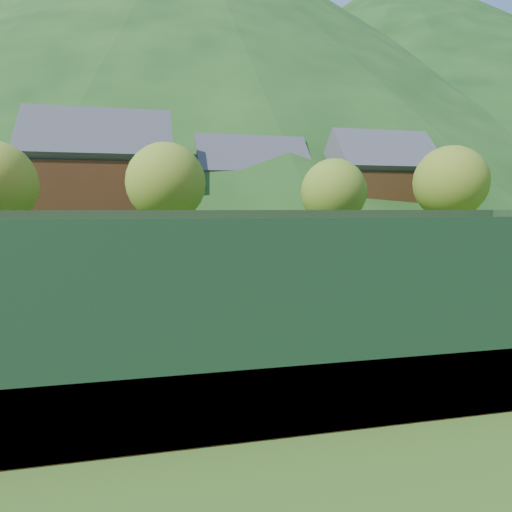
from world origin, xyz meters
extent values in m
plane|color=#2C4C17|center=(0.00, 0.00, 0.00)|extent=(400.00, 400.00, 0.00)
cube|color=#B6421D|center=(0.00, 0.00, 0.01)|extent=(40.00, 24.00, 0.02)
cone|color=#153512|center=(10.00, 160.00, 55.00)|extent=(280.00, 280.00, 110.00)
cone|color=black|center=(90.00, 150.00, 47.50)|extent=(260.00, 260.00, 95.00)
imported|color=#173099|center=(-2.44, -1.48, 0.97)|extent=(0.82, 0.69, 1.91)
imported|color=orange|center=(2.74, 2.74, 0.75)|extent=(0.87, 0.79, 1.45)
imported|color=#CB6712|center=(4.63, 2.93, 0.70)|extent=(0.85, 0.49, 1.37)
imported|color=orange|center=(5.81, 1.06, 0.81)|extent=(0.87, 0.67, 1.59)
imported|color=#D75513|center=(8.31, 1.90, 0.77)|extent=(1.04, 0.69, 1.49)
sphere|color=yellow|center=(-0.85, -2.91, 0.05)|extent=(0.07, 0.07, 0.07)
sphere|color=yellow|center=(1.36, -6.92, 0.05)|extent=(0.07, 0.07, 0.07)
sphere|color=yellow|center=(-4.00, -1.21, 0.05)|extent=(0.07, 0.07, 0.07)
sphere|color=yellow|center=(-4.51, -4.02, 0.05)|extent=(0.07, 0.07, 0.07)
sphere|color=yellow|center=(-0.77, -4.19, 0.05)|extent=(0.07, 0.07, 0.07)
sphere|color=yellow|center=(1.61, -9.10, 0.05)|extent=(0.07, 0.07, 0.07)
sphere|color=yellow|center=(-6.65, -6.27, 0.05)|extent=(0.07, 0.07, 0.07)
sphere|color=yellow|center=(-7.98, -4.82, 0.05)|extent=(0.07, 0.07, 0.07)
sphere|color=yellow|center=(-7.37, -9.47, 0.05)|extent=(0.07, 0.07, 0.07)
sphere|color=yellow|center=(4.13, -1.83, 0.05)|extent=(0.07, 0.07, 0.07)
sphere|color=yellow|center=(-4.73, -3.92, 0.05)|extent=(0.07, 0.07, 0.07)
sphere|color=yellow|center=(-3.09, -7.32, 0.05)|extent=(0.07, 0.07, 0.07)
sphere|color=yellow|center=(-1.66, -8.23, 0.05)|extent=(0.07, 0.07, 0.07)
sphere|color=yellow|center=(-6.76, -2.15, 0.05)|extent=(0.07, 0.07, 0.07)
sphere|color=yellow|center=(2.00, -3.42, 0.05)|extent=(0.07, 0.07, 0.07)
sphere|color=yellow|center=(-6.51, -4.24, 0.05)|extent=(0.07, 0.07, 0.07)
sphere|color=yellow|center=(-0.42, -3.48, 0.05)|extent=(0.07, 0.07, 0.07)
sphere|color=yellow|center=(1.67, -3.71, 0.05)|extent=(0.07, 0.07, 0.07)
sphere|color=yellow|center=(-0.57, -5.23, 0.05)|extent=(0.07, 0.07, 0.07)
sphere|color=yellow|center=(-1.93, -7.04, 0.05)|extent=(0.07, 0.07, 0.07)
sphere|color=yellow|center=(2.65, -5.67, 0.05)|extent=(0.07, 0.07, 0.07)
sphere|color=yellow|center=(-2.23, -3.13, 0.05)|extent=(0.07, 0.07, 0.07)
cube|color=white|center=(0.00, -5.49, 0.02)|extent=(23.77, 0.06, 0.00)
cube|color=white|center=(0.00, 5.49, 0.02)|extent=(23.77, 0.06, 0.00)
cube|color=white|center=(0.00, -4.12, 0.02)|extent=(23.77, 0.06, 0.00)
cube|color=white|center=(0.00, 4.12, 0.02)|extent=(23.77, 0.06, 0.00)
cube|color=white|center=(-6.40, 0.00, 0.02)|extent=(0.06, 8.23, 0.00)
cube|color=silver|center=(6.40, 0.00, 0.02)|extent=(0.06, 8.23, 0.00)
cube|color=white|center=(0.00, 0.00, 0.02)|extent=(12.80, 0.06, 0.00)
cube|color=white|center=(0.00, 0.00, 0.02)|extent=(0.06, 10.97, 0.00)
cube|color=black|center=(0.00, 0.00, 0.47)|extent=(0.03, 11.97, 0.90)
cube|color=white|center=(0.00, 0.00, 0.94)|extent=(0.05, 11.97, 0.06)
cylinder|color=black|center=(0.00, -5.99, 0.57)|extent=(0.10, 0.10, 1.10)
cylinder|color=black|center=(0.00, 5.99, 0.57)|extent=(0.10, 0.10, 1.10)
cube|color=black|center=(0.00, 12.00, 1.52)|extent=(40.00, 0.05, 3.00)
cube|color=#185420|center=(0.00, 12.00, 0.52)|extent=(40.40, 0.05, 1.00)
cube|color=black|center=(0.00, -12.00, 1.52)|extent=(40.00, 0.05, 3.00)
cube|color=#1A5B25|center=(0.00, -12.00, 0.52)|extent=(40.40, 0.05, 1.00)
cylinder|color=black|center=(-6.05, -5.16, 0.30)|extent=(0.02, 0.02, 0.55)
cylinder|color=black|center=(-5.50, -5.16, 0.30)|extent=(0.02, 0.02, 0.55)
cylinder|color=black|center=(-6.05, -4.61, 0.30)|extent=(0.02, 0.02, 0.55)
cylinder|color=black|center=(-5.50, -4.61, 0.30)|extent=(0.02, 0.02, 0.55)
cube|color=black|center=(-5.78, -4.89, 0.57)|extent=(0.55, 0.55, 0.02)
cube|color=black|center=(-5.78, -5.16, 0.80)|extent=(0.55, 0.02, 0.45)
cube|color=black|center=(-5.78, -4.61, 0.80)|extent=(0.55, 0.02, 0.45)
cube|color=black|center=(-6.05, -4.89, 0.80)|extent=(0.02, 0.55, 0.45)
cube|color=black|center=(-5.50, -4.89, 0.80)|extent=(0.02, 0.55, 0.45)
sphere|color=#CCE526|center=(-5.98, -5.09, 0.99)|extent=(0.07, 0.07, 0.07)
sphere|color=#CCE526|center=(-5.98, -4.95, 0.99)|extent=(0.07, 0.07, 0.07)
sphere|color=#CCE526|center=(-5.98, -4.82, 0.99)|extent=(0.07, 0.07, 0.07)
sphere|color=#CCE526|center=(-5.98, -4.68, 0.99)|extent=(0.07, 0.07, 0.07)
sphere|color=#CCE526|center=(-5.85, -5.09, 0.99)|extent=(0.07, 0.07, 0.07)
sphere|color=#CCE526|center=(-5.85, -4.95, 0.99)|extent=(0.07, 0.07, 0.07)
sphere|color=#CCE526|center=(-5.85, -4.82, 0.99)|extent=(0.07, 0.07, 0.07)
sphere|color=#CCE526|center=(-5.85, -4.68, 0.99)|extent=(0.07, 0.07, 0.07)
sphere|color=#CCE526|center=(-5.71, -5.09, 0.99)|extent=(0.07, 0.07, 0.07)
sphere|color=#CCE526|center=(-5.71, -4.95, 0.99)|extent=(0.07, 0.07, 0.07)
sphere|color=#CCE526|center=(-5.71, -4.82, 0.99)|extent=(0.07, 0.07, 0.07)
sphere|color=#CCE526|center=(-5.71, -4.68, 0.99)|extent=(0.07, 0.07, 0.07)
sphere|color=#CCE526|center=(-5.57, -5.09, 0.99)|extent=(0.07, 0.07, 0.07)
sphere|color=#CCE526|center=(-5.57, -4.95, 0.99)|extent=(0.07, 0.07, 0.07)
sphere|color=#CCE526|center=(-5.57, -4.82, 0.99)|extent=(0.07, 0.07, 0.07)
sphere|color=#CCE526|center=(-5.57, -4.68, 0.99)|extent=(0.07, 0.07, 0.07)
cube|color=beige|center=(-10.00, 30.00, 1.44)|extent=(12.00, 9.00, 2.88)
cube|color=#371E0F|center=(-10.00, 30.00, 5.12)|extent=(12.24, 9.18, 4.48)
cube|color=#3D3D44|center=(-10.00, 30.00, 7.96)|extent=(13.80, 9.93, 9.93)
cube|color=beige|center=(6.00, 34.00, 1.26)|extent=(11.00, 8.00, 2.52)
cube|color=#36200E|center=(6.00, 34.00, 4.48)|extent=(11.22, 8.16, 3.92)
cube|color=#3E3E46|center=(6.00, 34.00, 7.04)|extent=(12.65, 8.82, 8.82)
cube|color=beige|center=(20.00, 30.00, 1.35)|extent=(10.00, 8.00, 2.70)
cube|color=#39210F|center=(20.00, 30.00, 4.80)|extent=(10.20, 8.16, 4.20)
cube|color=#43434B|center=(20.00, 30.00, 7.50)|extent=(11.50, 8.82, 8.82)
cylinder|color=#422A1A|center=(-4.00, 20.00, 1.44)|extent=(0.36, 0.36, 2.88)
sphere|color=#48731E|center=(-4.00, 20.00, 5.20)|extent=(6.40, 6.40, 6.40)
cylinder|color=#402719|center=(10.00, 19.00, 1.26)|extent=(0.36, 0.36, 2.52)
sphere|color=#436F1D|center=(10.00, 19.00, 4.55)|extent=(5.60, 5.60, 5.60)
cylinder|color=#422A1A|center=(22.00, 20.00, 1.53)|extent=(0.36, 0.36, 3.06)
sphere|color=#466C1C|center=(22.00, 20.00, 5.53)|extent=(6.80, 6.80, 6.80)
camera|label=1|loc=(-5.24, -17.73, 3.14)|focal=32.00mm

